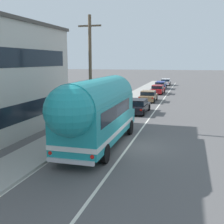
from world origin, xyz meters
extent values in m
plane|color=#565454|center=(0.00, 0.00, 0.00)|extent=(300.00, 300.00, 0.00)
cube|color=silver|center=(0.00, 12.00, 0.00)|extent=(0.14, 80.00, 0.01)
cube|color=silver|center=(-3.41, 12.00, 0.00)|extent=(0.12, 80.00, 0.01)
cube|color=#9E9B93|center=(-4.64, 10.00, 0.07)|extent=(2.47, 90.00, 0.15)
cylinder|color=brown|center=(-4.06, 4.44, 4.25)|extent=(0.24, 0.24, 8.50)
cube|color=brown|center=(-4.06, 4.44, 7.70)|extent=(1.80, 0.12, 0.12)
cube|color=teal|center=(-1.71, -0.82, 1.75)|extent=(2.54, 7.96, 2.30)
cylinder|color=teal|center=(-1.71, -0.82, 2.90)|extent=(2.49, 7.86, 2.45)
sphere|color=teal|center=(-1.73, -4.74, 2.90)|extent=(2.40, 2.40, 2.40)
cube|color=teal|center=(-1.68, 3.81, 1.07)|extent=(2.27, 1.31, 0.95)
cube|color=white|center=(-1.71, -0.82, 1.10)|extent=(2.58, 8.00, 0.24)
cube|color=black|center=(-1.71, -1.12, 2.35)|extent=(2.56, 6.16, 0.76)
cube|color=black|center=(-1.73, -4.75, 2.40)|extent=(2.00, 0.09, 0.84)
cube|color=white|center=(-1.73, -4.76, 1.15)|extent=(0.80, 0.06, 0.90)
cube|color=silver|center=(-1.73, -4.85, 0.55)|extent=(2.34, 0.15, 0.20)
sphere|color=red|center=(-2.78, -4.77, 0.85)|extent=(0.20, 0.20, 0.20)
sphere|color=red|center=(-0.68, -4.78, 0.85)|extent=(0.20, 0.20, 0.20)
cube|color=black|center=(-1.69, 3.21, 2.40)|extent=(2.14, 0.11, 0.96)
cube|color=silver|center=(-1.68, 4.50, 0.95)|extent=(0.90, 0.10, 0.56)
cylinder|color=black|center=(-2.86, 2.76, 0.50)|extent=(0.26, 1.00, 1.00)
cylinder|color=black|center=(-0.52, 2.75, 0.50)|extent=(0.26, 1.00, 1.00)
cylinder|color=black|center=(-2.89, -3.19, 0.50)|extent=(0.26, 1.00, 1.00)
cylinder|color=black|center=(-0.55, -3.20, 0.50)|extent=(0.26, 1.00, 1.00)
cube|color=black|center=(-1.51, 11.17, 0.52)|extent=(1.87, 4.63, 0.60)
cube|color=black|center=(-1.51, 11.04, 1.09)|extent=(1.61, 2.27, 0.55)
cube|color=black|center=(-1.51, 11.04, 1.06)|extent=(1.67, 2.31, 0.43)
cube|color=red|center=(-2.32, 8.89, 0.70)|extent=(0.20, 0.04, 0.14)
cube|color=red|center=(-0.80, 8.85, 0.70)|extent=(0.20, 0.04, 0.14)
cylinder|color=black|center=(-2.31, 12.78, 0.32)|extent=(0.22, 0.64, 0.64)
cylinder|color=black|center=(-0.63, 12.74, 0.32)|extent=(0.22, 0.64, 0.64)
cylinder|color=black|center=(-2.38, 9.60, 0.32)|extent=(0.22, 0.64, 0.64)
cylinder|color=black|center=(-0.71, 9.56, 0.32)|extent=(0.22, 0.64, 0.64)
cube|color=olive|center=(-1.70, 19.56, 0.52)|extent=(1.88, 4.36, 0.60)
cube|color=olive|center=(-1.70, 19.44, 1.09)|extent=(1.67, 2.01, 0.55)
cube|color=black|center=(-1.70, 19.44, 1.06)|extent=(1.73, 2.05, 0.43)
cube|color=red|center=(-2.50, 17.37, 0.70)|extent=(0.20, 0.04, 0.14)
cube|color=red|center=(-0.88, 17.38, 0.70)|extent=(0.20, 0.04, 0.14)
cylinder|color=black|center=(-2.60, 21.04, 0.32)|extent=(0.20, 0.64, 0.64)
cylinder|color=black|center=(-0.82, 21.04, 0.32)|extent=(0.20, 0.64, 0.64)
cylinder|color=black|center=(-2.58, 18.08, 0.32)|extent=(0.20, 0.64, 0.64)
cylinder|color=black|center=(-0.81, 18.09, 0.32)|extent=(0.20, 0.64, 0.64)
cube|color=#A5191E|center=(-1.50, 28.41, 0.52)|extent=(1.94, 4.59, 0.60)
cube|color=#A5191E|center=(-1.51, 28.29, 1.09)|extent=(1.66, 2.24, 0.55)
cube|color=black|center=(-1.51, 28.29, 1.06)|extent=(1.72, 2.28, 0.43)
cube|color=red|center=(-2.35, 26.16, 0.70)|extent=(0.20, 0.05, 0.14)
cube|color=red|center=(-0.81, 26.11, 0.70)|extent=(0.20, 0.05, 0.14)
cylinder|color=black|center=(-2.30, 30.01, 0.32)|extent=(0.22, 0.65, 0.64)
cylinder|color=black|center=(-0.60, 29.95, 0.32)|extent=(0.22, 0.65, 0.64)
cylinder|color=black|center=(-2.41, 26.87, 0.32)|extent=(0.22, 0.65, 0.64)
cylinder|color=black|center=(-0.71, 26.82, 0.32)|extent=(0.22, 0.65, 0.64)
cube|color=navy|center=(-1.88, 36.72, 0.52)|extent=(1.81, 4.72, 0.60)
cube|color=navy|center=(-1.88, 36.24, 1.09)|extent=(1.60, 3.27, 0.55)
cube|color=black|center=(-1.88, 36.24, 1.06)|extent=(1.66, 3.31, 0.43)
cube|color=red|center=(-2.67, 34.37, 0.70)|extent=(0.20, 0.04, 0.14)
cube|color=red|center=(-1.15, 34.35, 0.70)|extent=(0.20, 0.04, 0.14)
cylinder|color=black|center=(-2.70, 38.38, 0.32)|extent=(0.21, 0.64, 0.64)
cylinder|color=black|center=(-1.02, 38.35, 0.32)|extent=(0.21, 0.64, 0.64)
cylinder|color=black|center=(-2.74, 35.08, 0.32)|extent=(0.21, 0.64, 0.64)
cylinder|color=black|center=(-1.06, 35.06, 0.32)|extent=(0.21, 0.64, 0.64)
cube|color=white|center=(-1.72, 44.77, 0.52)|extent=(1.83, 4.67, 0.60)
cube|color=white|center=(-1.72, 44.64, 1.09)|extent=(1.63, 2.32, 0.55)
cube|color=black|center=(-1.72, 44.64, 1.06)|extent=(1.69, 2.36, 0.43)
cube|color=red|center=(-2.51, 42.42, 0.70)|extent=(0.20, 0.04, 0.14)
cube|color=red|center=(-0.93, 42.42, 0.70)|extent=(0.20, 0.04, 0.14)
cylinder|color=black|center=(-2.59, 46.40, 0.32)|extent=(0.20, 0.64, 0.64)
cylinder|color=black|center=(-0.84, 46.40, 0.32)|extent=(0.20, 0.64, 0.64)
cylinder|color=black|center=(-2.59, 43.13, 0.32)|extent=(0.20, 0.64, 0.64)
cylinder|color=black|center=(-0.85, 43.13, 0.32)|extent=(0.20, 0.64, 0.64)
camera|label=1|loc=(3.44, -16.21, 5.11)|focal=45.18mm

